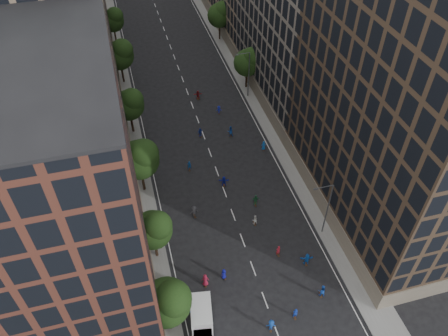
% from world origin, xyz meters
% --- Properties ---
extents(ground, '(240.00, 240.00, 0.00)m').
position_xyz_m(ground, '(0.00, 40.00, 0.00)').
color(ground, black).
rests_on(ground, ground).
extents(sidewalk_left, '(4.00, 105.00, 0.15)m').
position_xyz_m(sidewalk_left, '(-12.00, 47.50, 0.07)').
color(sidewalk_left, slate).
rests_on(sidewalk_left, ground).
extents(sidewalk_right, '(4.00, 105.00, 0.15)m').
position_xyz_m(sidewalk_right, '(12.00, 47.50, 0.07)').
color(sidewalk_right, slate).
rests_on(sidewalk_right, ground).
extents(bldg_left_a, '(14.00, 22.00, 30.00)m').
position_xyz_m(bldg_left_a, '(-19.00, 11.00, 15.00)').
color(bldg_left_a, '#52291F').
rests_on(bldg_left_a, ground).
extents(bldg_left_b, '(14.00, 26.00, 34.00)m').
position_xyz_m(bldg_left_b, '(-19.00, 35.00, 17.00)').
color(bldg_left_b, '#816B54').
rests_on(bldg_left_b, ground).
extents(bldg_left_c, '(14.00, 20.00, 28.00)m').
position_xyz_m(bldg_left_c, '(-19.00, 58.00, 14.00)').
color(bldg_left_c, '#52291F').
rests_on(bldg_left_c, ground).
extents(bldg_right_a, '(14.00, 30.00, 36.00)m').
position_xyz_m(bldg_right_a, '(19.00, 15.00, 18.00)').
color(bldg_right_a, '#403022').
rests_on(bldg_right_a, ground).
extents(bldg_right_b, '(14.00, 28.00, 33.00)m').
position_xyz_m(bldg_right_b, '(19.00, 44.00, 16.50)').
color(bldg_right_b, '#6E645A').
rests_on(bldg_right_b, ground).
extents(tree_left_0, '(5.20, 5.20, 8.83)m').
position_xyz_m(tree_left_0, '(-11.01, 3.85, 5.96)').
color(tree_left_0, black).
rests_on(tree_left_0, ground).
extents(tree_left_1, '(4.80, 4.80, 8.21)m').
position_xyz_m(tree_left_1, '(-11.02, 13.86, 5.55)').
color(tree_left_1, black).
rests_on(tree_left_1, ground).
extents(tree_left_2, '(5.60, 5.60, 9.45)m').
position_xyz_m(tree_left_2, '(-10.99, 25.83, 6.36)').
color(tree_left_2, black).
rests_on(tree_left_2, ground).
extents(tree_left_3, '(5.00, 5.00, 8.58)m').
position_xyz_m(tree_left_3, '(-11.02, 39.85, 5.82)').
color(tree_left_3, black).
rests_on(tree_left_3, ground).
extents(tree_left_4, '(5.40, 5.40, 9.08)m').
position_xyz_m(tree_left_4, '(-11.00, 55.84, 6.10)').
color(tree_left_4, black).
rests_on(tree_left_4, ground).
extents(tree_left_5, '(4.80, 4.80, 8.33)m').
position_xyz_m(tree_left_5, '(-11.02, 71.86, 5.68)').
color(tree_left_5, black).
rests_on(tree_left_5, ground).
extents(tree_right_a, '(5.00, 5.00, 8.39)m').
position_xyz_m(tree_right_a, '(11.38, 47.85, 5.63)').
color(tree_right_a, black).
rests_on(tree_right_a, ground).
extents(tree_right_b, '(5.20, 5.20, 8.83)m').
position_xyz_m(tree_right_b, '(11.39, 67.85, 5.96)').
color(tree_right_b, black).
rests_on(tree_right_b, ground).
extents(streetlamp_near, '(2.64, 0.22, 9.06)m').
position_xyz_m(streetlamp_near, '(10.37, 12.00, 5.17)').
color(streetlamp_near, '#595B60').
rests_on(streetlamp_near, ground).
extents(streetlamp_far, '(2.64, 0.22, 9.06)m').
position_xyz_m(streetlamp_far, '(10.37, 45.00, 5.17)').
color(streetlamp_far, '#595B60').
rests_on(streetlamp_far, ground).
extents(cargo_van, '(3.25, 5.54, 2.79)m').
position_xyz_m(cargo_van, '(-7.78, 3.44, 1.47)').
color(cargo_van, silver).
rests_on(cargo_van, ground).
extents(skater_0, '(0.92, 0.77, 1.60)m').
position_xyz_m(skater_0, '(-3.86, 8.68, 0.80)').
color(skater_0, '#11148E').
rests_on(skater_0, ground).
extents(skater_1, '(0.62, 0.44, 1.62)m').
position_xyz_m(skater_1, '(2.55, 1.67, 0.81)').
color(skater_1, '#132F9B').
rests_on(skater_1, ground).
extents(skater_2, '(1.04, 0.90, 1.85)m').
position_xyz_m(skater_2, '(6.56, 3.42, 0.92)').
color(skater_2, '#1645B3').
rests_on(skater_2, ground).
extents(skater_3, '(1.20, 0.87, 1.68)m').
position_xyz_m(skater_3, '(-0.56, 1.00, 0.84)').
color(skater_3, '#1340A1').
rests_on(skater_3, ground).
extents(skater_4, '(1.07, 0.63, 1.72)m').
position_xyz_m(skater_4, '(-8.50, 4.64, 0.86)').
color(skater_4, '#162CB8').
rests_on(skater_4, ground).
extents(skater_5, '(1.75, 0.80, 1.82)m').
position_xyz_m(skater_5, '(6.60, 7.95, 0.91)').
color(skater_5, blue).
rests_on(skater_5, ground).
extents(skater_6, '(1.01, 0.75, 1.89)m').
position_xyz_m(skater_6, '(-6.24, 8.34, 0.94)').
color(skater_6, maroon).
rests_on(skater_6, ground).
extents(skater_7, '(0.63, 0.44, 1.65)m').
position_xyz_m(skater_7, '(3.66, 10.17, 0.82)').
color(skater_7, maroon).
rests_on(skater_7, ground).
extents(skater_8, '(0.77, 0.60, 1.56)m').
position_xyz_m(skater_8, '(2.36, 15.72, 0.78)').
color(skater_8, silver).
rests_on(skater_8, ground).
extents(skater_9, '(1.30, 0.86, 1.87)m').
position_xyz_m(skater_9, '(-5.22, 19.17, 0.94)').
color(skater_9, '#37373B').
rests_on(skater_9, ground).
extents(skater_10, '(1.14, 0.59, 1.86)m').
position_xyz_m(skater_10, '(3.55, 18.97, 0.93)').
color(skater_10, '#1C5D33').
rests_on(skater_10, ground).
extents(skater_11, '(1.62, 0.84, 1.67)m').
position_xyz_m(skater_11, '(0.25, 23.81, 0.84)').
color(skater_11, '#141FA2').
rests_on(skater_11, ground).
extents(skater_12, '(0.87, 0.66, 1.60)m').
position_xyz_m(skater_12, '(8.50, 29.94, 0.80)').
color(skater_12, '#1451A7').
rests_on(skater_12, ground).
extents(skater_13, '(0.65, 0.49, 1.61)m').
position_xyz_m(skater_13, '(-3.96, 28.48, 0.81)').
color(skater_13, '#114492').
rests_on(skater_13, ground).
extents(skater_14, '(0.93, 0.73, 1.89)m').
position_xyz_m(skater_14, '(4.27, 34.68, 0.95)').
color(skater_14, blue).
rests_on(skater_14, ground).
extents(skater_15, '(1.06, 0.72, 1.50)m').
position_xyz_m(skater_15, '(4.05, 41.26, 0.75)').
color(skater_15, '#1520AE').
rests_on(skater_15, ground).
extents(skater_16, '(1.04, 0.70, 1.64)m').
position_xyz_m(skater_16, '(-0.56, 35.87, 0.82)').
color(skater_16, '#132A9C').
rests_on(skater_16, ground).
extents(skater_17, '(1.62, 0.59, 1.72)m').
position_xyz_m(skater_17, '(1.46, 46.60, 0.86)').
color(skater_17, maroon).
rests_on(skater_17, ground).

